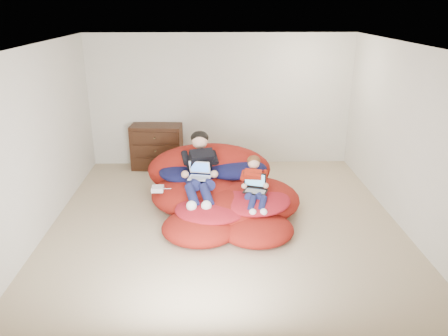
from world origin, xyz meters
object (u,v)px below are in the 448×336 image
(beanbag_pile, at_px, (221,192))
(laptop_black, at_px, (255,186))
(older_boy, at_px, (200,166))
(younger_boy, at_px, (255,182))
(laptop_white, at_px, (200,173))
(dresser, at_px, (157,147))

(beanbag_pile, height_order, laptop_black, beanbag_pile)
(older_boy, xyz_separation_m, laptop_black, (0.80, -0.40, -0.17))
(younger_boy, bearing_deg, older_boy, 156.37)
(beanbag_pile, bearing_deg, younger_boy, -36.96)
(younger_boy, height_order, laptop_black, younger_boy)
(beanbag_pile, bearing_deg, laptop_white, -161.42)
(beanbag_pile, height_order, younger_boy, younger_boy)
(laptop_black, bearing_deg, laptop_white, 158.71)
(dresser, bearing_deg, younger_boy, -53.22)
(laptop_black, bearing_deg, younger_boy, 90.00)
(dresser, relative_size, laptop_white, 2.68)
(older_boy, height_order, laptop_black, older_boy)
(beanbag_pile, height_order, older_boy, older_boy)
(older_boy, bearing_deg, laptop_black, -26.87)
(dresser, relative_size, beanbag_pile, 0.40)
(laptop_white, bearing_deg, dresser, 113.72)
(beanbag_pile, relative_size, older_boy, 1.95)
(dresser, bearing_deg, laptop_white, -66.28)
(dresser, relative_size, laptop_black, 2.55)
(beanbag_pile, relative_size, laptop_white, 6.74)
(older_boy, relative_size, younger_boy, 1.40)
(beanbag_pile, distance_m, laptop_white, 0.49)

